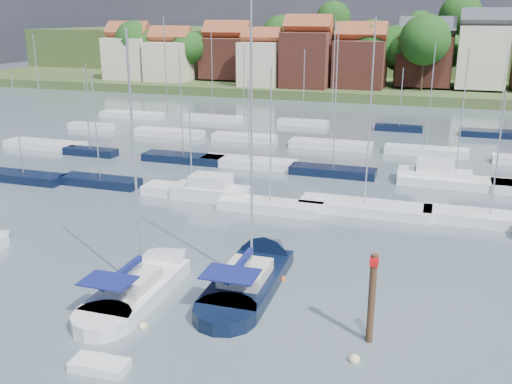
% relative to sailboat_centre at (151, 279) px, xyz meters
% --- Properties ---
extents(ground, '(260.00, 260.00, 0.00)m').
position_rel_sailboat_centre_xyz_m(ground, '(2.30, 36.81, -0.35)').
color(ground, '#44505D').
rests_on(ground, ground).
extents(sailboat_centre, '(3.37, 12.22, 16.52)m').
position_rel_sailboat_centre_xyz_m(sailboat_centre, '(0.00, 0.00, 0.00)').
color(sailboat_centre, silver).
rests_on(sailboat_centre, ground).
extents(sailboat_navy, '(3.86, 13.45, 18.42)m').
position_rel_sailboat_centre_xyz_m(sailboat_navy, '(5.78, 3.41, -0.00)').
color(sailboat_navy, black).
rests_on(sailboat_navy, ground).
extents(tender, '(2.74, 1.38, 0.58)m').
position_rel_sailboat_centre_xyz_m(tender, '(2.00, -8.61, -0.13)').
color(tender, silver).
rests_on(tender, ground).
extents(timber_piling, '(0.40, 0.40, 7.02)m').
position_rel_sailboat_centre_xyz_m(timber_piling, '(13.57, -2.27, 1.14)').
color(timber_piling, '#4C331E').
rests_on(timber_piling, ground).
extents(buoy_c, '(0.43, 0.43, 0.43)m').
position_rel_sailboat_centre_xyz_m(buoy_c, '(-0.53, -4.88, -0.35)').
color(buoy_c, '#D85914').
rests_on(buoy_c, ground).
extents(buoy_d, '(0.47, 0.47, 0.47)m').
position_rel_sailboat_centre_xyz_m(buoy_d, '(2.12, -4.73, -0.35)').
color(buoy_d, beige).
rests_on(buoy_d, ground).
extents(buoy_e, '(0.52, 0.52, 0.52)m').
position_rel_sailboat_centre_xyz_m(buoy_e, '(7.43, 3.02, -0.35)').
color(buoy_e, '#D85914').
rests_on(buoy_e, ground).
extents(buoy_f, '(0.55, 0.55, 0.55)m').
position_rel_sailboat_centre_xyz_m(buoy_f, '(13.14, -4.24, -0.35)').
color(buoy_f, beige).
rests_on(buoy_f, ground).
extents(marina_field, '(79.62, 41.41, 15.93)m').
position_rel_sailboat_centre_xyz_m(marina_field, '(4.21, 31.96, 0.08)').
color(marina_field, silver).
rests_on(marina_field, ground).
extents(far_shore_town, '(212.46, 90.00, 22.27)m').
position_rel_sailboat_centre_xyz_m(far_shore_town, '(4.53, 129.48, 4.26)').
color(far_shore_town, '#445229').
rests_on(far_shore_town, ground).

